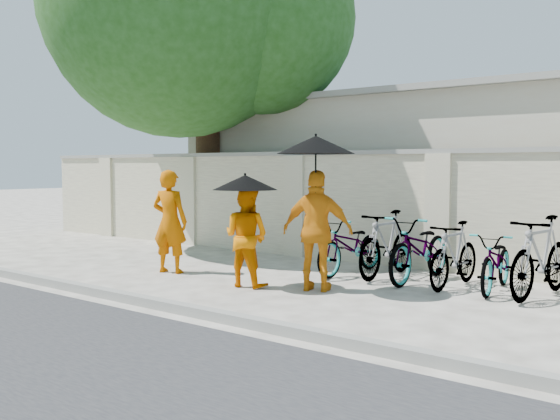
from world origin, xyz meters
The scene contains 16 objects.
ground centered at (0.00, 0.00, 0.00)m, with size 80.00×80.00×0.00m, color beige.
kerb centered at (0.00, -1.70, 0.06)m, with size 40.00×0.16×0.12m, color gray.
compound_wall centered at (1.00, 3.20, 1.00)m, with size 20.00×0.30×2.00m, color beige.
building_behind centered at (2.00, 7.00, 1.60)m, with size 14.00×6.00×3.20m, color #BAB5A2.
shade_tree centered at (-3.66, 2.97, 5.10)m, with size 6.70×6.20×8.20m.
monk_left centered at (-1.51, 0.21, 0.86)m, with size 0.63×0.41×1.73m, color #BD5500.
monk_center centered at (0.29, 0.09, 0.74)m, with size 0.72×0.56×1.49m, color #E16E00.
parasol_center centered at (0.34, 0.01, 1.55)m, with size 0.95×0.95×0.82m.
monk_right centered at (1.32, 0.45, 0.87)m, with size 1.02×0.42×1.74m, color orange.
parasol_right centered at (1.34, 0.37, 2.09)m, with size 1.11×1.11×1.23m.
bike_0 centered at (0.96, 1.96, 0.47)m, with size 0.63×1.79×0.94m, color #959595.
bike_1 centered at (1.56, 2.07, 0.54)m, with size 0.50×1.79×1.07m, color #959595.
bike_2 centered at (2.17, 2.04, 0.51)m, with size 0.68×1.95×1.03m, color #959595.
bike_3 centered at (2.77, 1.90, 0.49)m, with size 0.46×1.62×0.97m, color #959595.
bike_4 centered at (3.37, 1.97, 0.43)m, with size 0.57×1.63×0.86m, color #959595.
bike_5 centered at (3.97, 1.95, 0.56)m, with size 0.52×1.85×1.11m, color #959595.
Camera 1 is at (6.31, -6.87, 1.78)m, focal length 40.00 mm.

